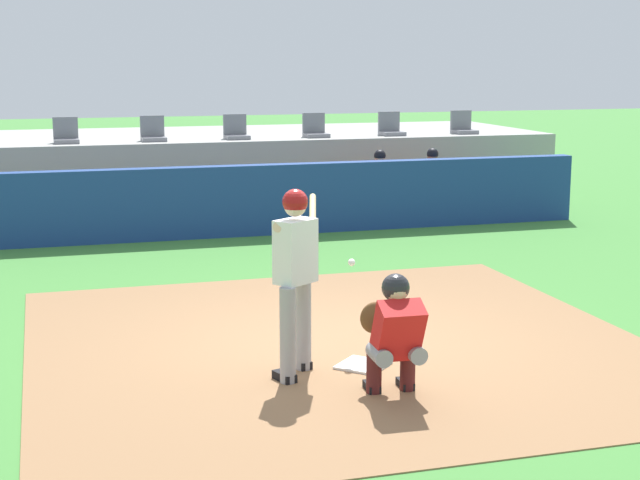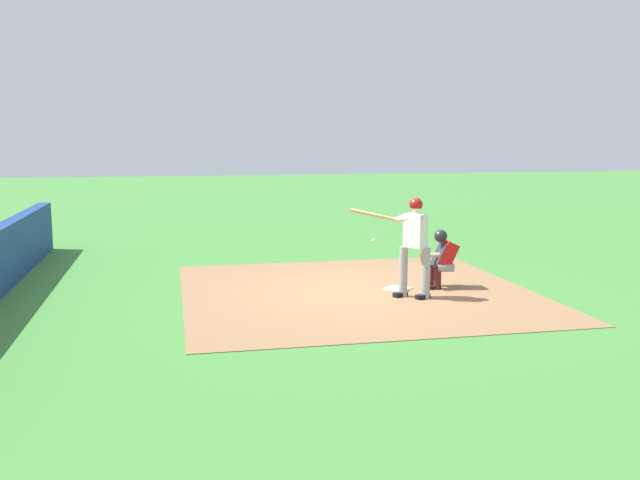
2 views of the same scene
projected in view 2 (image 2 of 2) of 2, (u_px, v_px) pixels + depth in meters
ground_plane at (357, 292)px, 12.98m from camera, size 80.00×80.00×0.00m
dirt_infield at (357, 292)px, 12.98m from camera, size 6.40×6.40×0.01m
home_plate at (398, 289)px, 13.14m from camera, size 0.62×0.62×0.02m
batter_at_plate at (413, 241)px, 12.34m from camera, size 0.75×1.34×1.80m
catcher_crouched at (440, 257)px, 13.23m from camera, size 0.49×1.68×1.13m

